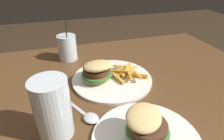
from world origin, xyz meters
name	(u,v)px	position (x,y,z in m)	size (l,w,h in m)	color
dining_table	(118,126)	(0.00, 0.00, 0.66)	(1.22, 1.02, 0.76)	brown
meal_plate_near	(107,75)	(0.00, -0.13, 0.79)	(0.29, 0.29, 0.09)	white
beer_glass	(53,110)	(0.19, 0.06, 0.83)	(0.09, 0.09, 0.16)	silver
juice_glass	(67,48)	(0.12, -0.36, 0.81)	(0.08, 0.08, 0.17)	silver
spoon	(89,117)	(0.10, 0.04, 0.77)	(0.10, 0.15, 0.01)	silver
meal_plate_far	(146,134)	(-0.02, 0.15, 0.79)	(0.26, 0.26, 0.09)	white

